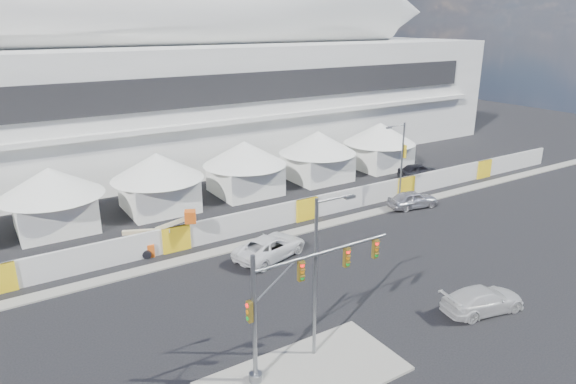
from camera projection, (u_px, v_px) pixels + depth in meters
ground at (359, 314)px, 30.78m from camera, size 160.00×160.00×0.00m
median_island at (305, 376)px, 25.31m from camera, size 10.00×5.00×0.15m
far_curb at (433, 197)px, 50.94m from camera, size 80.00×1.20×0.12m
stadium at (205, 81)px, 65.43m from camera, size 80.00×24.80×21.98m
tent_row at (203, 170)px, 49.25m from camera, size 53.40×8.40×5.40m
hoarding_fence at (306, 209)px, 45.12m from camera, size 70.00×0.25×2.00m
scaffold_tower at (438, 92)px, 81.09m from camera, size 4.40×4.40×12.00m
sedan_silver at (413, 199)px, 48.09m from camera, size 2.75×5.10×1.65m
pickup_curb at (270, 247)px, 37.97m from camera, size 4.47×6.58×1.67m
pickup_near at (483, 300)px, 30.91m from camera, size 3.15×5.62×1.54m
lot_car_b at (419, 171)px, 57.38m from camera, size 3.06×5.05×1.61m
traffic_mast at (288, 302)px, 24.68m from camera, size 8.30×0.65×6.68m
streetlight_median at (319, 267)px, 25.52m from camera, size 2.38×0.24×8.60m
streetlight_curb at (401, 159)px, 46.98m from camera, size 2.39×0.54×8.05m
boom_lift at (141, 242)px, 38.63m from camera, size 6.71×2.65×3.28m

